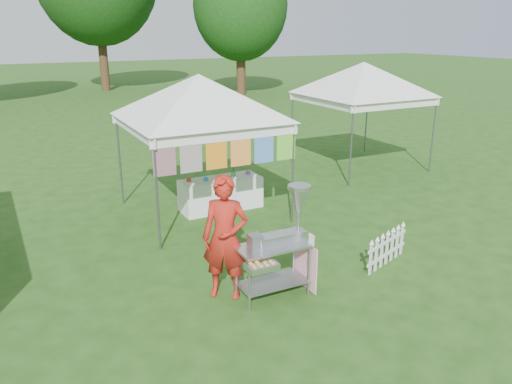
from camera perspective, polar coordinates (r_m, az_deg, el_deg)
ground at (r=8.23m, az=3.23°, el=-9.91°), size 120.00×120.00×0.00m
canopy_main at (r=10.45m, az=-6.59°, el=13.19°), size 4.24×4.24×3.45m
canopy_right at (r=14.57m, az=12.27°, el=14.29°), size 4.24×4.24×3.45m
tree_right at (r=31.42m, az=-1.79°, el=20.52°), size 5.60×5.60×8.42m
donut_cart at (r=7.39m, az=3.22°, el=-4.76°), size 1.22×0.82×1.69m
vendor at (r=7.37m, az=-3.54°, el=-5.26°), size 0.82×0.77×1.89m
picket_fence at (r=8.88m, az=14.74°, el=-6.27°), size 1.20×0.45×0.56m
display_table at (r=11.20m, az=-4.05°, el=-0.20°), size 1.80×0.70×0.71m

